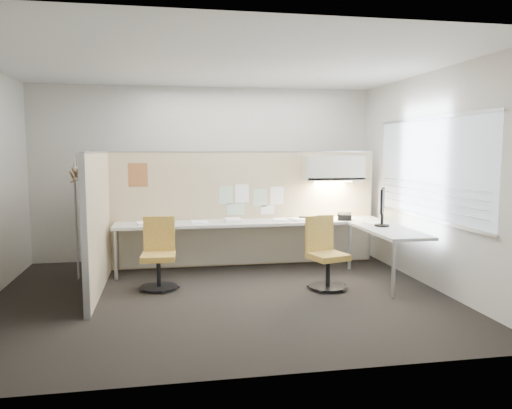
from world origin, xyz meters
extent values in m
cube|color=black|center=(0.00, 0.00, -0.01)|extent=(5.50, 4.50, 0.01)
cube|color=white|center=(0.00, 0.00, 2.80)|extent=(5.50, 4.50, 0.01)
cube|color=beige|center=(0.00, 2.25, 1.40)|extent=(5.50, 0.02, 2.80)
cube|color=beige|center=(0.00, -2.25, 1.40)|extent=(5.50, 0.02, 2.80)
cube|color=beige|center=(2.75, 0.00, 1.40)|extent=(0.02, 4.50, 2.80)
cube|color=#94A2AC|center=(2.73, 0.00, 1.55)|extent=(0.01, 2.80, 1.30)
cube|color=#C9B08B|center=(0.55, 1.60, 0.88)|extent=(4.10, 0.06, 1.75)
cube|color=#C9B08B|center=(-1.50, 0.50, 0.88)|extent=(0.06, 2.20, 1.75)
cube|color=beige|center=(0.60, 1.27, 0.71)|extent=(4.00, 0.60, 0.04)
cube|color=beige|center=(2.30, 0.23, 0.71)|extent=(0.60, 1.47, 0.04)
cube|color=beige|center=(0.60, 1.54, 0.34)|extent=(3.90, 0.02, 0.64)
cylinder|color=#A5A8AA|center=(-1.35, 1.02, 0.34)|extent=(0.05, 0.05, 0.69)
cylinder|color=#A5A8AA|center=(2.05, -0.45, 0.34)|extent=(0.05, 0.05, 0.69)
cylinder|color=#A5A8AA|center=(2.05, 1.02, 0.34)|extent=(0.05, 0.05, 0.69)
cube|color=beige|center=(1.90, 1.39, 1.51)|extent=(0.90, 0.36, 0.38)
cube|color=#FFEABF|center=(1.90, 1.39, 1.30)|extent=(0.60, 0.06, 0.02)
cube|color=#8CBF8C|center=(0.25, 1.57, 1.10)|extent=(0.21, 0.00, 0.28)
cube|color=white|center=(0.50, 1.57, 1.12)|extent=(0.21, 0.00, 0.28)
cube|color=#8CBF8C|center=(0.78, 1.57, 1.05)|extent=(0.21, 0.00, 0.28)
cube|color=white|center=(1.05, 1.57, 1.08)|extent=(0.21, 0.00, 0.28)
cube|color=#8CBF8C|center=(0.40, 1.57, 0.88)|extent=(0.28, 0.00, 0.18)
cube|color=white|center=(0.90, 1.57, 0.86)|extent=(0.21, 0.00, 0.14)
cube|color=orange|center=(-1.05, 1.57, 1.42)|extent=(0.28, 0.00, 0.35)
cylinder|color=black|center=(-0.76, 0.42, 0.03)|extent=(0.48, 0.48, 0.03)
cylinder|color=black|center=(-0.76, 0.42, 0.21)|extent=(0.06, 0.06, 0.37)
cube|color=#E1BD53|center=(-0.76, 0.42, 0.43)|extent=(0.45, 0.45, 0.07)
cube|color=#E1BD53|center=(-0.75, 0.63, 0.69)|extent=(0.41, 0.08, 0.46)
cylinder|color=black|center=(1.39, 0.05, 0.03)|extent=(0.49, 0.49, 0.03)
cylinder|color=black|center=(1.39, 0.05, 0.21)|extent=(0.06, 0.06, 0.37)
cube|color=#E1BD53|center=(1.39, 0.05, 0.43)|extent=(0.53, 0.53, 0.07)
cube|color=#E1BD53|center=(1.33, 0.25, 0.70)|extent=(0.41, 0.17, 0.47)
cylinder|color=black|center=(2.30, 0.46, 0.75)|extent=(0.21, 0.21, 0.02)
cylinder|color=black|center=(2.30, 0.46, 0.83)|extent=(0.04, 0.04, 0.19)
cube|color=black|center=(2.30, 0.46, 1.09)|extent=(0.26, 0.45, 0.33)
cube|color=black|center=(2.30, 0.46, 1.09)|extent=(0.22, 0.40, 0.29)
cube|color=black|center=(2.01, 1.15, 0.78)|extent=(0.25, 0.24, 0.12)
cylinder|color=black|center=(1.92, 1.17, 0.81)|extent=(0.08, 0.17, 0.04)
cube|color=black|center=(1.41, 1.29, 0.76)|extent=(0.15, 0.08, 0.05)
cube|color=black|center=(1.72, 1.34, 0.76)|extent=(0.10, 0.06, 0.06)
cube|color=silver|center=(-1.50, -0.50, 1.77)|extent=(0.14, 0.02, 0.02)
cylinder|color=silver|center=(-1.57, -0.50, 1.69)|extent=(0.02, 0.02, 0.14)
cube|color=#AD7F4C|center=(-1.57, -0.50, 1.56)|extent=(0.02, 0.42, 0.12)
cube|color=#AD7F4C|center=(-1.60, -0.47, 1.52)|extent=(0.02, 0.42, 0.12)
cube|color=#A4A6AF|center=(-1.58, -0.55, 0.96)|extent=(0.01, 0.07, 1.05)
cube|color=white|center=(-0.94, 1.21, 0.75)|extent=(0.27, 0.33, 0.04)
cube|color=white|center=(-0.18, 1.26, 0.74)|extent=(0.24, 0.31, 0.02)
cube|color=white|center=(0.32, 1.26, 0.75)|extent=(0.24, 0.31, 0.05)
cube|color=white|center=(1.05, 1.31, 0.74)|extent=(0.26, 0.32, 0.02)
cube|color=white|center=(1.31, 1.24, 0.75)|extent=(0.31, 0.35, 0.03)
cube|color=white|center=(2.30, 0.65, 0.74)|extent=(0.30, 0.35, 0.02)
camera|label=1|loc=(-0.65, -5.97, 1.80)|focal=35.00mm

